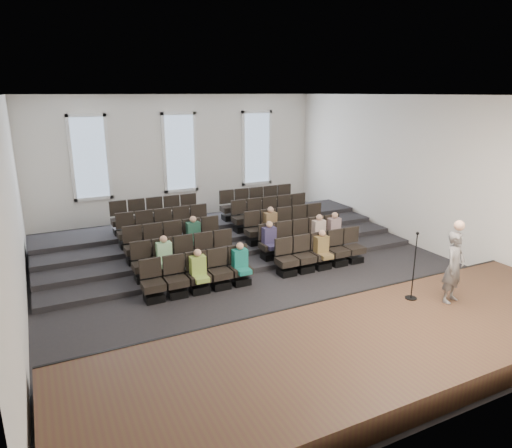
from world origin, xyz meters
The scene contains 14 objects.
ground centered at (0.00, 0.00, 0.00)m, with size 14.00×14.00×0.00m, color black.
ceiling centered at (0.00, 0.00, 5.01)m, with size 12.00×14.00×0.02m, color white.
wall_back centered at (0.00, 7.02, 2.50)m, with size 12.00×0.04×5.00m, color white.
wall_front centered at (0.00, -7.02, 2.50)m, with size 12.00×0.04×5.00m, color white.
wall_left centered at (-6.02, 0.00, 2.50)m, with size 0.04×14.00×5.00m, color white.
wall_right centered at (6.02, 0.00, 2.50)m, with size 0.04×14.00×5.00m, color white.
stage centered at (0.00, -5.10, 0.25)m, with size 11.80×3.60×0.50m, color #3D241A.
stage_lip centered at (0.00, -3.33, 0.25)m, with size 11.80×0.06×0.52m, color black.
risers centered at (0.00, 3.17, 0.20)m, with size 11.80×4.80×0.60m.
seating_rows centered at (0.00, 1.54, 0.68)m, with size 6.80×4.70×1.67m.
windows centered at (0.00, 6.95, 2.70)m, with size 8.44×0.10×3.24m.
audience centered at (0.35, 0.34, 0.81)m, with size 6.05×2.64×1.10m.
speaker centered at (2.69, -4.62, 1.32)m, with size 0.60×0.39×1.65m, color #605D5B.
mic_stand centered at (1.99, -4.13, 0.98)m, with size 0.27×0.27×1.61m.
Camera 1 is at (-5.47, -11.17, 5.07)m, focal length 32.00 mm.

